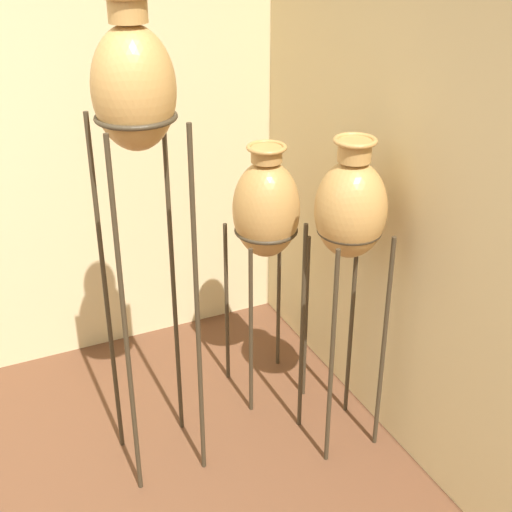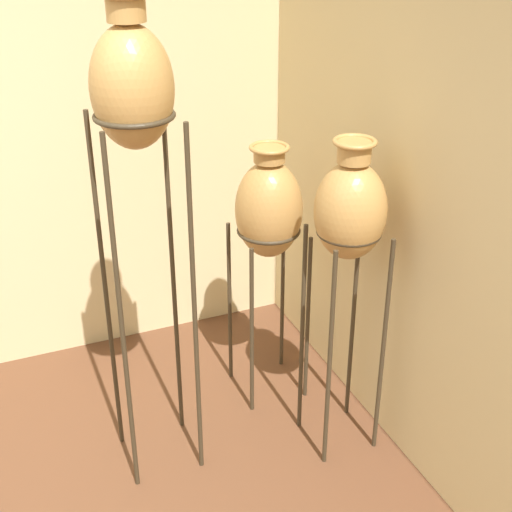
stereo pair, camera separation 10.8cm
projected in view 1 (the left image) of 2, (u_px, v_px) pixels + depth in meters
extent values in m
cylinder|color=#382D1E|center=(126.00, 333.00, 2.72)|extent=(0.02, 0.02, 1.58)
cylinder|color=#382D1E|center=(197.00, 316.00, 2.83)|extent=(0.02, 0.02, 1.58)
cylinder|color=#382D1E|center=(106.00, 298.00, 2.95)|extent=(0.02, 0.02, 1.58)
cylinder|color=#382D1E|center=(173.00, 283.00, 3.06)|extent=(0.02, 0.02, 1.58)
torus|color=#382D1E|center=(136.00, 117.00, 2.53)|extent=(0.30, 0.30, 0.02)
ellipsoid|color=#B28447|center=(134.00, 89.00, 2.48)|extent=(0.30, 0.30, 0.45)
cylinder|color=#B28447|center=(127.00, 9.00, 2.36)|extent=(0.13, 0.13, 0.09)
cylinder|color=#382D1E|center=(332.00, 362.00, 2.98)|extent=(0.02, 0.02, 1.06)
cylinder|color=#382D1E|center=(384.00, 347.00, 3.08)|extent=(0.02, 0.02, 1.06)
cylinder|color=#382D1E|center=(302.00, 331.00, 3.19)|extent=(0.02, 0.02, 1.06)
cylinder|color=#382D1E|center=(352.00, 318.00, 3.29)|extent=(0.02, 0.02, 1.06)
torus|color=#382D1E|center=(349.00, 230.00, 2.90)|extent=(0.27, 0.27, 0.02)
ellipsoid|color=#B28447|center=(351.00, 209.00, 2.85)|extent=(0.29, 0.29, 0.41)
cylinder|color=#B28447|center=(355.00, 151.00, 2.74)|extent=(0.13, 0.13, 0.08)
torus|color=#B28447|center=(355.00, 141.00, 2.72)|extent=(0.17, 0.17, 0.02)
cylinder|color=#382D1E|center=(251.00, 334.00, 3.33)|extent=(0.02, 0.02, 0.89)
cylinder|color=#382D1E|center=(306.00, 320.00, 3.44)|extent=(0.02, 0.02, 0.89)
cylinder|color=#382D1E|center=(227.00, 304.00, 3.57)|extent=(0.02, 0.02, 0.89)
cylinder|color=#382D1E|center=(279.00, 292.00, 3.68)|extent=(0.02, 0.02, 0.89)
torus|color=#382D1E|center=(266.00, 230.00, 3.30)|extent=(0.30, 0.30, 0.02)
ellipsoid|color=#B28447|center=(266.00, 209.00, 3.26)|extent=(0.31, 0.31, 0.46)
cylinder|color=#B28447|center=(267.00, 154.00, 3.14)|extent=(0.14, 0.14, 0.07)
torus|color=#B28447|center=(267.00, 147.00, 3.12)|extent=(0.18, 0.18, 0.02)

